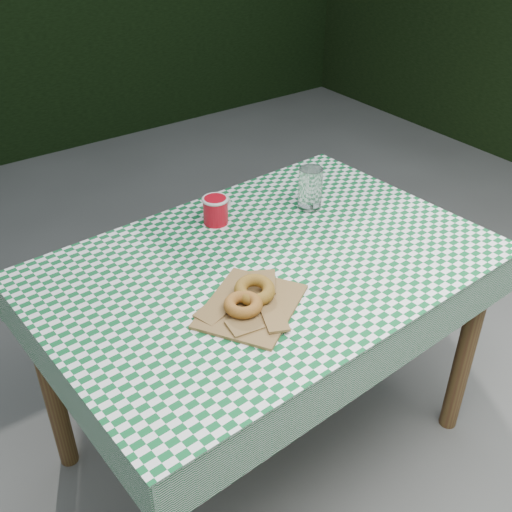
# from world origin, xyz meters

# --- Properties ---
(ground) EXTENTS (60.00, 60.00, 0.00)m
(ground) POSITION_xyz_m (0.00, 0.00, 0.00)
(ground) COLOR #484844
(ground) RESTS_ON ground
(table) EXTENTS (1.29, 0.90, 0.75)m
(table) POSITION_xyz_m (0.16, 0.04, 0.38)
(table) COLOR brown
(table) RESTS_ON ground
(tablecloth) EXTENTS (1.31, 0.92, 0.01)m
(tablecloth) POSITION_xyz_m (0.16, 0.04, 0.75)
(tablecloth) COLOR #0D5828
(tablecloth) RESTS_ON table
(paper_bag) EXTENTS (0.34, 0.32, 0.01)m
(paper_bag) POSITION_xyz_m (0.00, -0.11, 0.76)
(paper_bag) COLOR brown
(paper_bag) RESTS_ON tablecloth
(bagel_front) EXTENTS (0.14, 0.14, 0.03)m
(bagel_front) POSITION_xyz_m (-0.03, -0.12, 0.79)
(bagel_front) COLOR #9B5B20
(bagel_front) RESTS_ON paper_bag
(bagel_back) EXTENTS (0.14, 0.14, 0.03)m
(bagel_back) POSITION_xyz_m (0.03, -0.09, 0.79)
(bagel_back) COLOR #85601B
(bagel_back) RESTS_ON paper_bag
(coffee_mug) EXTENTS (0.19, 0.19, 0.09)m
(coffee_mug) POSITION_xyz_m (0.16, 0.30, 0.80)
(coffee_mug) COLOR #B00B18
(coffee_mug) RESTS_ON tablecloth
(drinking_glass) EXTENTS (0.10, 0.10, 0.14)m
(drinking_glass) POSITION_xyz_m (0.45, 0.21, 0.82)
(drinking_glass) COLOR white
(drinking_glass) RESTS_ON tablecloth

